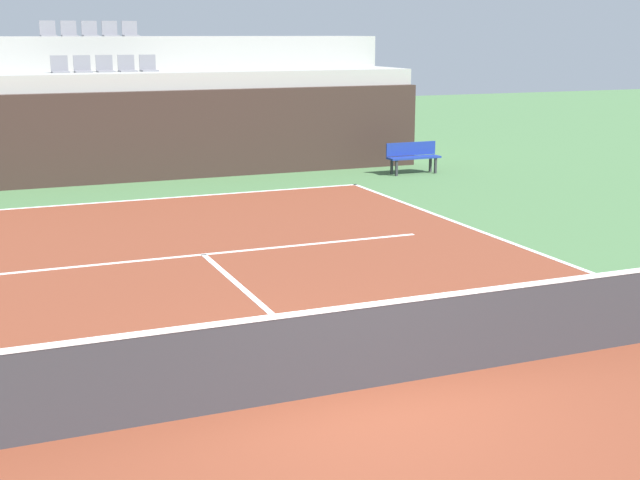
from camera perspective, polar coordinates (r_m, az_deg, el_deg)
The scene contains 12 objects.
ground_plane at distance 9.61m, azimuth 2.51°, elevation -9.75°, with size 80.00×80.00×0.00m, color #477042.
court_surface at distance 9.61m, azimuth 2.51°, elevation -9.72°, with size 11.00×24.00×0.01m, color brown.
baseline_far at distance 20.65m, azimuth -11.59°, elevation 2.58°, with size 11.00×0.10×0.00m, color white.
service_line_far at distance 15.35m, azimuth -7.59°, elevation -0.94°, with size 8.26×0.10×0.00m, color white.
centre_service_line at distance 12.40m, azimuth -3.74°, elevation -4.32°, with size 0.10×6.40×0.00m, color white.
back_wall at distance 23.09m, azimuth -13.01°, elevation 6.50°, with size 17.01×0.30×2.31m, color #33231E.
stands_tier_lower at distance 24.40m, azimuth -13.58°, elevation 7.34°, with size 17.01×2.40×2.75m, color #9E9E99.
stands_tier_upper at distance 26.72m, azimuth -14.46°, elevation 8.76°, with size 17.01×2.40×3.67m, color #9E9E99.
seating_row_lower at distance 24.39m, azimuth -13.81°, elevation 10.86°, with size 2.76×0.44×0.44m.
seating_row_upper at distance 26.75m, azimuth -14.74°, elevation 12.96°, with size 2.76×0.44×0.44m.
tennis_net at distance 9.42m, azimuth 2.54°, elevation -6.90°, with size 11.08×0.08×1.07m.
player_bench at distance 24.20m, azimuth 6.05°, elevation 5.51°, with size 1.50×0.40×0.85m.
Camera 1 is at (-3.75, -8.01, 3.76)m, focal length 49.20 mm.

